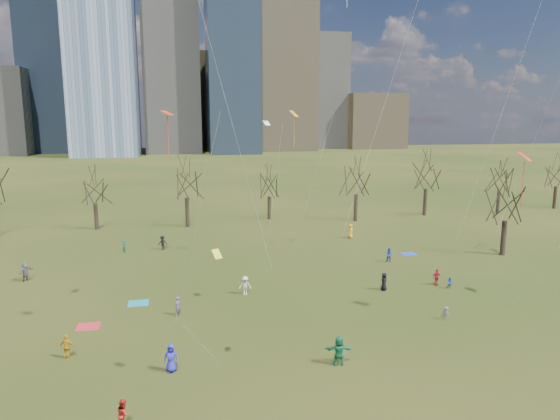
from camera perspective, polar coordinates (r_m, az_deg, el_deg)
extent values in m
plane|color=black|center=(32.84, 4.56, -15.84)|extent=(500.00, 500.00, 0.00)
cube|color=slate|center=(224.31, -19.96, 21.07)|extent=(26.00, 26.00, 118.00)
cube|color=slate|center=(235.58, -12.42, 18.03)|extent=(24.00, 24.00, 95.00)
cube|color=#384C66|center=(228.03, -5.53, 19.75)|extent=(22.00, 22.00, 105.00)
cube|color=#726347|center=(250.01, 0.37, 15.13)|extent=(28.00, 28.00, 72.00)
cube|color=#384C66|center=(254.15, -24.41, 13.38)|extent=(25.00, 25.00, 65.00)
cube|color=slate|center=(270.33, 4.98, 13.24)|extent=(22.00, 22.00, 58.00)
cube|color=#726347|center=(268.76, -9.37, 12.09)|extent=(30.00, 30.00, 48.00)
cube|color=#726347|center=(273.62, 10.33, 9.93)|extent=(30.00, 28.00, 28.00)
cylinder|color=black|center=(71.14, -20.27, -0.65)|extent=(0.52, 0.52, 3.60)
cylinder|color=black|center=(69.37, -10.55, -0.26)|extent=(0.54, 0.54, 4.05)
cylinder|color=black|center=(73.63, -1.24, 0.24)|extent=(0.51, 0.51, 3.38)
cylinder|color=black|center=(73.01, 8.65, 0.28)|extent=(0.54, 0.54, 3.96)
cylinder|color=black|center=(79.75, 16.23, 0.88)|extent=(0.54, 0.54, 4.14)
cylinder|color=black|center=(85.31, 23.66, 0.80)|extent=(0.52, 0.52, 3.51)
cylinder|color=black|center=(94.26, 28.91, 1.27)|extent=(0.53, 0.53, 3.74)
cylinder|color=black|center=(59.09, 24.18, -2.92)|extent=(0.53, 0.53, 3.83)
cube|color=teal|center=(42.06, -15.88, -10.21)|extent=(1.60, 1.50, 0.03)
cube|color=#2336A5|center=(56.49, 14.52, -4.90)|extent=(1.60, 1.50, 0.03)
cube|color=red|center=(38.71, -21.07, -12.33)|extent=(1.60, 1.50, 0.03)
imported|color=#2628A8|center=(30.74, -12.36, -16.20)|extent=(0.88, 0.63, 1.70)
imported|color=#AE1F18|center=(26.46, -17.42, -21.36)|extent=(0.61, 0.76, 1.50)
imported|color=slate|center=(39.26, 18.45, -11.09)|extent=(0.64, 0.74, 0.99)
imported|color=gold|center=(34.17, -23.16, -14.17)|extent=(0.98, 0.65, 1.54)
imported|color=#1A794C|center=(30.98, 6.76, -15.69)|extent=(1.75, 0.85, 1.81)
imported|color=black|center=(44.12, 11.81, -8.02)|extent=(0.75, 0.89, 1.55)
imported|color=#714890|center=(38.71, -11.64, -10.71)|extent=(0.50, 0.61, 1.45)
imported|color=#2761AD|center=(46.07, 18.85, -7.90)|extent=(0.65, 0.63, 1.05)
imported|color=silver|center=(42.30, -4.01, -8.59)|extent=(1.13, 0.80, 1.59)
imported|color=#B61A37|center=(46.55, 17.46, -7.34)|extent=(0.92, 0.47, 1.50)
imported|color=slate|center=(51.09, -27.10, -6.27)|extent=(1.35, 1.71, 1.81)
imported|color=gold|center=(62.43, 8.07, -2.41)|extent=(0.61, 0.89, 1.78)
imported|color=#186C4A|center=(57.59, -17.37, -4.01)|extent=(0.54, 0.63, 1.46)
imported|color=#263FA5|center=(52.63, 12.39, -5.05)|extent=(0.94, 0.87, 1.55)
imported|color=black|center=(57.87, -13.28, -3.67)|extent=(1.18, 0.86, 1.63)
plane|color=red|center=(31.52, -12.77, 10.78)|extent=(1.08, 1.08, 0.28)
cylinder|color=silver|center=(27.33, -9.88, -3.22)|extent=(2.33, 9.88, 13.46)
cylinder|color=red|center=(31.54, -12.66, 7.90)|extent=(0.04, 0.04, 2.70)
cylinder|color=silver|center=(38.29, -4.96, 7.89)|extent=(6.99, 8.31, 22.98)
plane|color=red|center=(37.74, 26.20, 5.51)|extent=(1.34, 1.30, 0.61)
cylinder|color=red|center=(37.90, 25.97, 2.67)|extent=(0.04, 0.04, 3.15)
cylinder|color=silver|center=(55.02, 11.43, 10.46)|extent=(6.94, 3.45, 26.90)
plane|color=green|center=(53.48, 24.12, 14.99)|extent=(0.98, 1.02, 0.60)
cylinder|color=silver|center=(50.05, 26.17, 4.73)|extent=(0.06, 8.32, 18.28)
plane|color=orange|center=(50.23, 1.62, 10.94)|extent=(1.25, 1.26, 0.65)
cylinder|color=silver|center=(48.33, 3.70, 2.83)|extent=(2.39, 5.38, 13.66)
cylinder|color=orange|center=(50.24, 1.61, 8.88)|extent=(0.04, 0.04, 3.00)
plane|color=#D2E323|center=(26.25, -7.22, -5.01)|extent=(0.72, 0.64, 0.43)
cylinder|color=silver|center=(23.06, -8.53, -15.41)|extent=(1.95, 8.97, 6.16)
cylinder|color=silver|center=(55.51, 24.62, 11.82)|extent=(4.84, 7.15, 30.92)
plane|color=white|center=(51.15, -1.54, 9.91)|extent=(0.95, 0.86, 0.46)
cylinder|color=silver|center=(48.84, -0.65, 2.39)|extent=(0.43, 5.70, 12.75)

